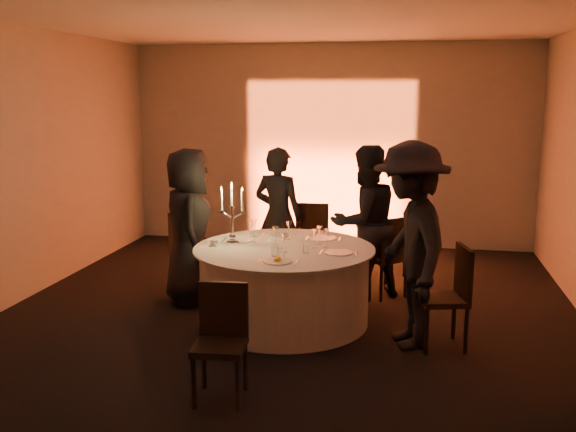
% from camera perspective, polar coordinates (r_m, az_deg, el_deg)
% --- Properties ---
extents(floor, '(7.00, 7.00, 0.00)m').
position_cam_1_polar(floor, '(6.58, -0.33, -9.34)').
color(floor, black).
rests_on(floor, ground).
extents(ceiling, '(7.00, 7.00, 0.00)m').
position_cam_1_polar(ceiling, '(6.22, -0.37, 17.57)').
color(ceiling, silver).
rests_on(ceiling, wall_back).
extents(wall_back, '(7.00, 0.00, 7.00)m').
position_cam_1_polar(wall_back, '(9.66, 3.73, 6.27)').
color(wall_back, '#9E9A93').
rests_on(wall_back, floor).
extents(wall_front, '(7.00, 0.00, 7.00)m').
position_cam_1_polar(wall_front, '(2.93, -13.88, -4.80)').
color(wall_front, '#9E9A93').
rests_on(wall_front, floor).
extents(wall_left, '(0.00, 7.00, 7.00)m').
position_cam_1_polar(wall_left, '(7.42, -23.78, 3.96)').
color(wall_left, '#9E9A93').
rests_on(wall_left, floor).
extents(uplighter_fixture, '(0.25, 0.12, 0.10)m').
position_cam_1_polar(uplighter_fixture, '(9.60, 3.40, -2.53)').
color(uplighter_fixture, black).
rests_on(uplighter_fixture, floor).
extents(banquet_table, '(1.80, 1.80, 0.77)m').
position_cam_1_polar(banquet_table, '(6.46, -0.34, -6.14)').
color(banquet_table, black).
rests_on(banquet_table, floor).
extents(chair_left, '(0.55, 0.55, 0.92)m').
position_cam_1_polar(chair_left, '(7.39, -9.37, -3.03)').
color(chair_left, black).
rests_on(chair_left, floor).
extents(chair_back_left, '(0.41, 0.41, 0.93)m').
position_cam_1_polar(chair_back_left, '(8.11, 2.25, -1.59)').
color(chair_back_left, black).
rests_on(chair_back_left, floor).
extents(chair_back_right, '(0.57, 0.57, 0.93)m').
position_cam_1_polar(chair_back_right, '(7.27, 8.94, -3.21)').
color(chair_back_right, black).
rests_on(chair_back_right, floor).
extents(chair_right, '(0.50, 0.49, 0.94)m').
position_cam_1_polar(chair_right, '(5.98, 14.27, -6.48)').
color(chair_right, black).
rests_on(chair_right, floor).
extents(chair_front, '(0.41, 0.41, 0.87)m').
position_cam_1_polar(chair_front, '(4.94, -5.94, -10.44)').
color(chair_front, black).
rests_on(chair_front, floor).
extents(guest_left, '(0.80, 0.97, 1.70)m').
position_cam_1_polar(guest_left, '(7.05, -8.79, -0.91)').
color(guest_left, black).
rests_on(guest_left, floor).
extents(guest_back_left, '(0.68, 0.53, 1.66)m').
position_cam_1_polar(guest_back_left, '(7.61, -0.87, -0.07)').
color(guest_back_left, black).
rests_on(guest_back_left, floor).
extents(guest_back_right, '(1.06, 1.03, 1.72)m').
position_cam_1_polar(guest_back_right, '(7.16, 6.84, -0.59)').
color(guest_back_right, black).
rests_on(guest_back_right, floor).
extents(guest_right, '(1.01, 1.36, 1.87)m').
position_cam_1_polar(guest_right, '(5.85, 10.79, -2.56)').
color(guest_right, black).
rests_on(guest_right, floor).
extents(plate_left, '(0.36, 0.28, 0.01)m').
position_cam_1_polar(plate_left, '(6.67, -4.25, -2.13)').
color(plate_left, white).
rests_on(plate_left, banquet_table).
extents(plate_back_left, '(0.36, 0.24, 0.01)m').
position_cam_1_polar(plate_back_left, '(6.88, -0.86, -1.70)').
color(plate_back_left, white).
rests_on(plate_back_left, banquet_table).
extents(plate_back_right, '(0.35, 0.27, 0.01)m').
position_cam_1_polar(plate_back_right, '(6.73, 3.17, -2.00)').
color(plate_back_right, white).
rests_on(plate_back_right, banquet_table).
extents(plate_right, '(0.36, 0.27, 0.01)m').
position_cam_1_polar(plate_right, '(6.15, 4.52, -3.26)').
color(plate_right, white).
rests_on(plate_right, banquet_table).
extents(plate_front, '(0.36, 0.26, 0.08)m').
position_cam_1_polar(plate_front, '(5.82, -0.93, -3.94)').
color(plate_front, white).
rests_on(plate_front, banquet_table).
extents(coffee_cup, '(0.11, 0.11, 0.07)m').
position_cam_1_polar(coffee_cup, '(6.45, -6.58, -2.41)').
color(coffee_cup, white).
rests_on(coffee_cup, banquet_table).
extents(candelabra, '(0.27, 0.13, 0.63)m').
position_cam_1_polar(candelabra, '(6.50, -4.98, -0.56)').
color(candelabra, silver).
rests_on(candelabra, banquet_table).
extents(wine_glass_a, '(0.07, 0.07, 0.19)m').
position_cam_1_polar(wine_glass_a, '(6.69, 0.09, -0.92)').
color(wine_glass_a, white).
rests_on(wine_glass_a, banquet_table).
extents(wine_glass_b, '(0.07, 0.07, 0.19)m').
position_cam_1_polar(wine_glass_b, '(6.43, -1.09, -1.40)').
color(wine_glass_b, white).
rests_on(wine_glass_b, banquet_table).
extents(wine_glass_c, '(0.07, 0.07, 0.19)m').
position_cam_1_polar(wine_glass_c, '(6.31, 2.42, -1.65)').
color(wine_glass_c, white).
rests_on(wine_glass_c, banquet_table).
extents(wine_glass_d, '(0.07, 0.07, 0.19)m').
position_cam_1_polar(wine_glass_d, '(6.62, -3.36, -1.07)').
color(wine_glass_d, white).
rests_on(wine_glass_d, banquet_table).
extents(wine_glass_e, '(0.07, 0.07, 0.19)m').
position_cam_1_polar(wine_glass_e, '(6.80, -3.03, -0.73)').
color(wine_glass_e, white).
rests_on(wine_glass_e, banquet_table).
extents(wine_glass_f, '(0.07, 0.07, 0.19)m').
position_cam_1_polar(wine_glass_f, '(6.46, 2.81, -1.35)').
color(wine_glass_f, white).
rests_on(wine_glass_f, banquet_table).
extents(wine_glass_g, '(0.07, 0.07, 0.19)m').
position_cam_1_polar(wine_glass_g, '(6.34, 3.43, -1.60)').
color(wine_glass_g, white).
rests_on(wine_glass_g, banquet_table).
extents(wine_glass_h, '(0.07, 0.07, 0.19)m').
position_cam_1_polar(wine_glass_h, '(6.13, -0.32, -2.02)').
color(wine_glass_h, white).
rests_on(wine_glass_h, banquet_table).
extents(tumbler_a, '(0.07, 0.07, 0.09)m').
position_cam_1_polar(tumbler_a, '(6.13, 1.61, -2.90)').
color(tumbler_a, white).
rests_on(tumbler_a, banquet_table).
extents(tumbler_b, '(0.07, 0.07, 0.09)m').
position_cam_1_polar(tumbler_b, '(6.02, -1.19, -3.17)').
color(tumbler_b, white).
rests_on(tumbler_b, banquet_table).
extents(tumbler_c, '(0.07, 0.07, 0.09)m').
position_cam_1_polar(tumbler_c, '(5.96, -0.66, -3.31)').
color(tumbler_c, white).
rests_on(tumbler_c, banquet_table).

